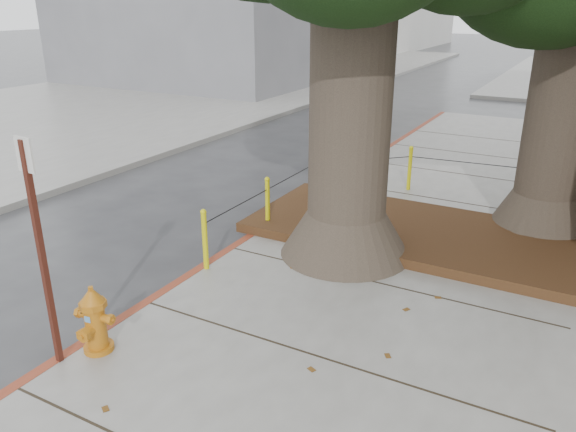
% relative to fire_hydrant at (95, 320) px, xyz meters
% --- Properties ---
extents(ground, '(140.00, 140.00, 0.00)m').
position_rel_fire_hydrant_xyz_m(ground, '(1.72, 1.10, -0.55)').
color(ground, '#28282B').
rests_on(ground, ground).
extents(sidewalk_opposite, '(14.00, 60.00, 0.15)m').
position_rel_fire_hydrant_xyz_m(sidewalk_opposite, '(-12.28, 11.10, -0.47)').
color(sidewalk_opposite, slate).
rests_on(sidewalk_opposite, ground).
extents(curb_red, '(0.14, 26.00, 0.16)m').
position_rel_fire_hydrant_xyz_m(curb_red, '(-0.28, 3.60, -0.47)').
color(curb_red, maroon).
rests_on(curb_red, ground).
extents(planter_bed, '(6.40, 2.60, 0.16)m').
position_rel_fire_hydrant_xyz_m(planter_bed, '(2.62, 5.00, -0.32)').
color(planter_bed, black).
rests_on(planter_bed, sidewalk_main).
extents(bollard_ring, '(3.79, 5.39, 0.95)m').
position_rel_fire_hydrant_xyz_m(bollard_ring, '(0.86, 5.48, 0.12)').
color(bollard_ring, '#CFC70B').
rests_on(bollard_ring, sidewalk_main).
extents(fire_hydrant, '(0.43, 0.40, 0.82)m').
position_rel_fire_hydrant_xyz_m(fire_hydrant, '(0.00, 0.00, 0.00)').
color(fire_hydrant, '#C26F13').
rests_on(fire_hydrant, sidewalk_main).
extents(signpost, '(0.25, 0.06, 2.54)m').
position_rel_fire_hydrant_xyz_m(signpost, '(-0.23, -0.35, 1.04)').
color(signpost, '#471911').
rests_on(signpost, sidewalk_main).
extents(car_dark, '(2.27, 4.67, 1.31)m').
position_rel_fire_hydrant_xyz_m(car_dark, '(-10.62, 20.20, 0.11)').
color(car_dark, black).
rests_on(car_dark, ground).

